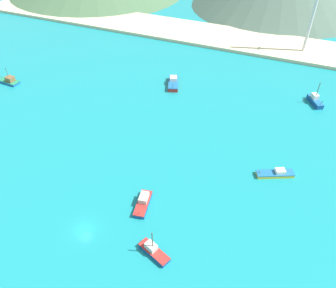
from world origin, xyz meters
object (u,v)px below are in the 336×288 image
at_px(fishing_boat_2, 173,83).
at_px(fishing_boat_4, 9,81).
at_px(fishing_boat_3, 315,100).
at_px(radio_tower, 316,2).
at_px(fishing_boat_7, 143,202).
at_px(fishing_boat_6, 276,173).
at_px(fishing_boat_5, 153,251).

relative_size(fishing_boat_2, fishing_boat_4, 1.33).
xyz_separation_m(fishing_boat_3, fishing_boat_4, (-95.44, -27.43, -0.18)).
distance_m(fishing_boat_2, fishing_boat_4, 55.15).
height_order(fishing_boat_2, fishing_boat_3, fishing_boat_3).
xyz_separation_m(fishing_boat_3, radio_tower, (-7.29, 35.96, 18.12)).
relative_size(fishing_boat_2, fishing_boat_7, 1.30).
xyz_separation_m(fishing_boat_2, fishing_boat_6, (38.48, -29.61, -0.32)).
distance_m(fishing_boat_4, fishing_boat_7, 71.34).
distance_m(fishing_boat_2, fishing_boat_5, 63.29).
bearing_deg(radio_tower, fishing_boat_7, -104.02).
relative_size(fishing_boat_2, fishing_boat_5, 1.41).
relative_size(fishing_boat_7, radio_tower, 0.20).
height_order(fishing_boat_2, fishing_boat_7, fishing_boat_2).
xyz_separation_m(fishing_boat_7, radio_tower, (23.20, 92.89, 18.35)).
distance_m(fishing_boat_2, fishing_boat_7, 51.88).
bearing_deg(radio_tower, fishing_boat_6, -88.81).
bearing_deg(fishing_boat_5, fishing_boat_2, 109.19).
bearing_deg(fishing_boat_4, fishing_boat_2, 21.84).
xyz_separation_m(fishing_boat_6, fishing_boat_7, (-24.71, -20.41, 0.20)).
relative_size(fishing_boat_3, fishing_boat_4, 0.96).
xyz_separation_m(fishing_boat_3, fishing_boat_5, (-23.45, -66.68, -0.25)).
bearing_deg(fishing_boat_5, fishing_boat_3, 70.63).
distance_m(fishing_boat_4, fishing_boat_5, 82.00).
bearing_deg(fishing_boat_2, radio_tower, 49.23).
relative_size(fishing_boat_3, fishing_boat_7, 0.94).
bearing_deg(fishing_boat_6, fishing_boat_2, 142.42).
relative_size(fishing_boat_4, fishing_boat_6, 0.83).
relative_size(fishing_boat_4, radio_tower, 0.20).
relative_size(fishing_boat_3, fishing_boat_6, 0.79).
distance_m(fishing_boat_5, fishing_boat_6, 34.96).
xyz_separation_m(fishing_boat_6, radio_tower, (-1.51, 72.48, 18.55)).
bearing_deg(fishing_boat_3, fishing_boat_6, -98.99).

